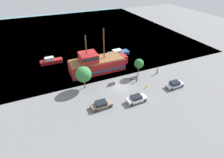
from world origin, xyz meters
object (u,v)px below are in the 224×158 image
pirate_ship (96,64)px  pedestrian_walking_near (157,71)px  moored_boat_dockside (118,53)px  pedestrian_walking_far (137,79)px  bench_promenade_west (112,84)px  parked_car_curb_front (136,99)px  moored_boat_outer (51,61)px  bench_promenade_east (134,77)px  fire_hydrant (147,86)px  parked_car_curb_rear (175,84)px  parked_car_curb_mid (101,104)px

pirate_ship → pedestrian_walking_near: size_ratio=8.89×
moored_boat_dockside → pedestrian_walking_far: moored_boat_dockside is taller
bench_promenade_west → pedestrian_walking_near: size_ratio=0.92×
pirate_ship → parked_car_curb_front: bearing=-78.1°
moored_boat_outer → pedestrian_walking_near: moored_boat_outer is taller
bench_promenade_east → fire_hydrant: bearing=-79.5°
bench_promenade_west → pedestrian_walking_far: 6.37m
parked_car_curb_rear → bench_promenade_west: size_ratio=2.56×
parked_car_curb_front → bench_promenade_west: (-2.36, 7.60, -0.32)m
moored_boat_outer → fire_hydrant: bearing=-49.0°
bench_promenade_east → pedestrian_walking_near: size_ratio=1.07×
moored_boat_dockside → pedestrian_walking_near: bearing=-73.3°
bench_promenade_west → pedestrian_walking_far: bearing=-10.0°
pedestrian_walking_far → pirate_ship: bearing=128.2°
parked_car_curb_mid → pedestrian_walking_near: size_ratio=2.41×
pirate_ship → pedestrian_walking_far: bearing=-51.8°
moored_boat_outer → bench_promenade_west: bearing=-56.3°
pirate_ship → bench_promenade_west: bearing=-83.4°
parked_car_curb_rear → pedestrian_walking_near: (-0.12, 6.68, 0.17)m
moored_boat_dockside → parked_car_curb_mid: size_ratio=1.60×
pedestrian_walking_far → fire_hydrant: bearing=-73.6°
fire_hydrant → bench_promenade_east: bench_promenade_east is taller
bench_promenade_west → parked_car_curb_mid: bearing=-128.6°
bench_promenade_west → fire_hydrant: bearing=-30.1°
parked_car_curb_front → parked_car_curb_mid: size_ratio=0.99×
parked_car_curb_rear → bench_promenade_west: parked_car_curb_rear is taller
fire_hydrant → bench_promenade_east: (-0.81, 4.33, 0.03)m
parked_car_curb_rear → moored_boat_dockside: bearing=101.9°
pirate_ship → bench_promenade_east: size_ratio=8.32×
parked_car_curb_mid → bench_promenade_east: (11.32, 6.43, -0.25)m
moored_boat_dockside → bench_promenade_west: bearing=-120.8°
moored_boat_outer → parked_car_curb_rear: 34.68m
pirate_ship → parked_car_curb_rear: size_ratio=3.79×
parked_car_curb_front → pedestrian_walking_near: (10.79, 7.61, 0.16)m
moored_boat_outer → parked_car_curb_rear: moored_boat_outer is taller
bench_promenade_east → pedestrian_walking_near: pedestrian_walking_near is taller
pirate_ship → parked_car_curb_front: 16.02m
pedestrian_walking_far → moored_boat_outer: bearing=134.0°
parked_car_curb_mid → bench_promenade_west: bearing=51.4°
moored_boat_outer → bench_promenade_east: (18.00, -17.27, -0.28)m
moored_boat_outer → pedestrian_walking_near: size_ratio=3.52×
moored_boat_dockside → pedestrian_walking_far: 15.99m
parked_car_curb_front → pedestrian_walking_far: (3.90, 6.50, 0.12)m
pedestrian_walking_far → moored_boat_dockside: bearing=81.0°
fire_hydrant → bench_promenade_west: (-7.15, 4.15, 0.02)m
parked_car_curb_rear → pedestrian_walking_far: (-7.01, 5.57, 0.13)m
parked_car_curb_front → pedestrian_walking_near: 13.21m
parked_car_curb_front → bench_promenade_west: 7.97m
moored_boat_dockside → moored_boat_outer: 20.59m
pirate_ship → moored_boat_outer: bearing=138.6°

